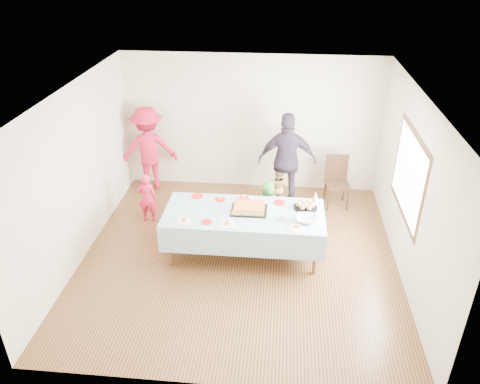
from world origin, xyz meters
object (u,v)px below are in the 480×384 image
at_px(party_table, 244,215).
at_px(adult_left, 149,149).
at_px(birthday_cake, 249,208).
at_px(dining_chair, 337,178).

xyz_separation_m(party_table, adult_left, (-2.09, 2.11, 0.13)).
bearing_deg(adult_left, birthday_cake, 119.57).
bearing_deg(dining_chair, birthday_cake, -138.10).
bearing_deg(birthday_cake, dining_chair, 48.55).
bearing_deg(party_table, birthday_cake, 38.42).
bearing_deg(party_table, dining_chair, 48.16).
distance_m(birthday_cake, adult_left, 2.98).
bearing_deg(dining_chair, adult_left, 168.47).
bearing_deg(adult_left, dining_chair, 158.15).
xyz_separation_m(party_table, dining_chair, (1.61, 1.79, -0.18)).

